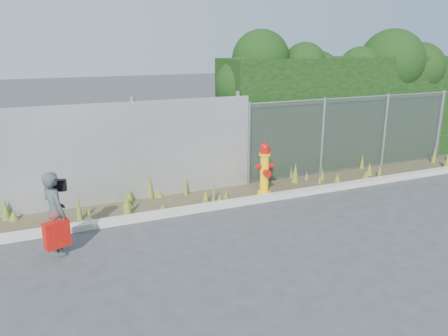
% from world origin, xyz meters
% --- Properties ---
extents(ground, '(80.00, 80.00, 0.00)m').
position_xyz_m(ground, '(0.00, 0.00, 0.00)').
color(ground, '#3A3A3D').
rests_on(ground, ground).
extents(curb, '(16.00, 0.22, 0.12)m').
position_xyz_m(curb, '(0.00, 1.80, 0.06)').
color(curb, '#AFAB9E').
rests_on(curb, ground).
extents(weed_strip, '(16.00, 1.27, 0.54)m').
position_xyz_m(weed_strip, '(0.06, 2.45, 0.12)').
color(weed_strip, '#413825').
rests_on(weed_strip, ground).
extents(corrugated_fence, '(8.50, 0.21, 2.30)m').
position_xyz_m(corrugated_fence, '(-3.25, 3.01, 1.10)').
color(corrugated_fence, '#AEAFB5').
rests_on(corrugated_fence, ground).
extents(chainlink_fence, '(6.50, 0.07, 2.05)m').
position_xyz_m(chainlink_fence, '(4.25, 3.00, 1.03)').
color(chainlink_fence, gray).
rests_on(chainlink_fence, ground).
extents(hedge, '(7.55, 1.99, 3.79)m').
position_xyz_m(hedge, '(4.51, 4.01, 2.00)').
color(hedge, black).
rests_on(hedge, ground).
extents(fire_hydrant, '(0.42, 0.38, 1.25)m').
position_xyz_m(fire_hydrant, '(1.05, 2.18, 0.61)').
color(fire_hydrant, yellow).
rests_on(fire_hydrant, ground).
extents(woman, '(0.51, 0.61, 1.43)m').
position_xyz_m(woman, '(-3.51, 0.95, 0.71)').
color(woman, '#0F655F').
rests_on(woman, ground).
extents(red_tote_bag, '(0.41, 0.15, 0.53)m').
position_xyz_m(red_tote_bag, '(-3.52, 0.75, 0.43)').
color(red_tote_bag, '#9D0A08').
extents(black_shoulder_bag, '(0.26, 0.11, 0.19)m').
position_xyz_m(black_shoulder_bag, '(-3.41, 1.11, 1.14)').
color(black_shoulder_bag, black).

